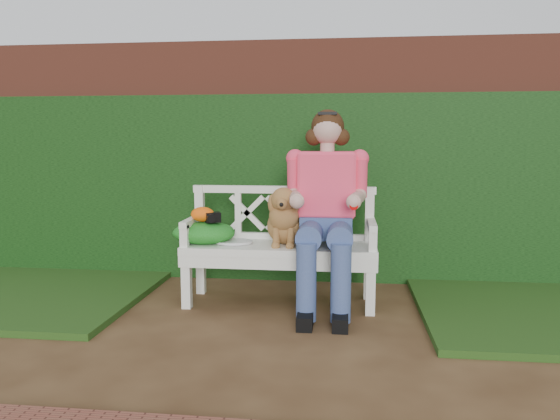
# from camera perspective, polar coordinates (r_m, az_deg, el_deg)

# --- Properties ---
(ground) EXTENTS (60.00, 60.00, 0.00)m
(ground) POSITION_cam_1_polar(r_m,az_deg,el_deg) (3.59, -2.21, -13.77)
(ground) COLOR #402715
(brick_wall) EXTENTS (10.00, 0.30, 2.20)m
(brick_wall) POSITION_cam_1_polar(r_m,az_deg,el_deg) (5.24, 1.02, 5.21)
(brick_wall) COLOR brown
(brick_wall) RESTS_ON ground
(ivy_hedge) EXTENTS (10.00, 0.18, 1.70)m
(ivy_hedge) POSITION_cam_1_polar(r_m,az_deg,el_deg) (5.03, 0.76, 2.28)
(ivy_hedge) COLOR #1D4F16
(ivy_hedge) RESTS_ON ground
(garden_bench) EXTENTS (1.63, 0.74, 0.48)m
(garden_bench) POSITION_cam_1_polar(r_m,az_deg,el_deg) (4.35, 0.00, -6.68)
(garden_bench) COLOR white
(garden_bench) RESTS_ON ground
(seated_woman) EXTENTS (0.67, 0.89, 1.56)m
(seated_woman) POSITION_cam_1_polar(r_m,az_deg,el_deg) (4.20, 4.87, 0.31)
(seated_woman) COLOR #E8565D
(seated_woman) RESTS_ON ground
(dog) EXTENTS (0.38, 0.47, 0.46)m
(dog) POSITION_cam_1_polar(r_m,az_deg,el_deg) (4.24, 0.52, -0.55)
(dog) COLOR #B1763E
(dog) RESTS_ON garden_bench
(tennis_racket) EXTENTS (0.59, 0.30, 0.03)m
(tennis_racket) POSITION_cam_1_polar(r_m,az_deg,el_deg) (4.34, -5.22, -3.32)
(tennis_racket) COLOR white
(tennis_racket) RESTS_ON garden_bench
(green_bag) EXTENTS (0.57, 0.48, 0.17)m
(green_bag) POSITION_cam_1_polar(r_m,az_deg,el_deg) (4.37, -7.98, -2.33)
(green_bag) COLOR #2A7E2F
(green_bag) RESTS_ON garden_bench
(camera_item) EXTENTS (0.14, 0.13, 0.08)m
(camera_item) POSITION_cam_1_polar(r_m,az_deg,el_deg) (4.32, -7.04, -0.75)
(camera_item) COLOR black
(camera_item) RESTS_ON green_bag
(baseball_glove) EXTENTS (0.22, 0.18, 0.12)m
(baseball_glove) POSITION_cam_1_polar(r_m,az_deg,el_deg) (4.35, -8.09, -0.45)
(baseball_glove) COLOR #F3590B
(baseball_glove) RESTS_ON green_bag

